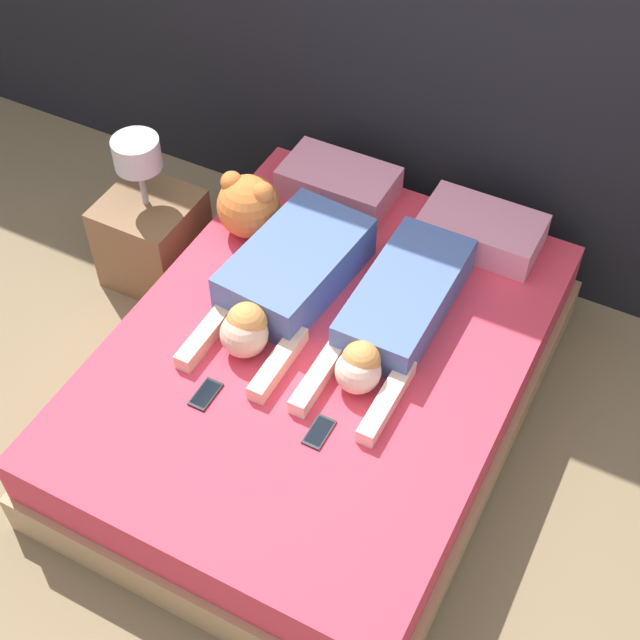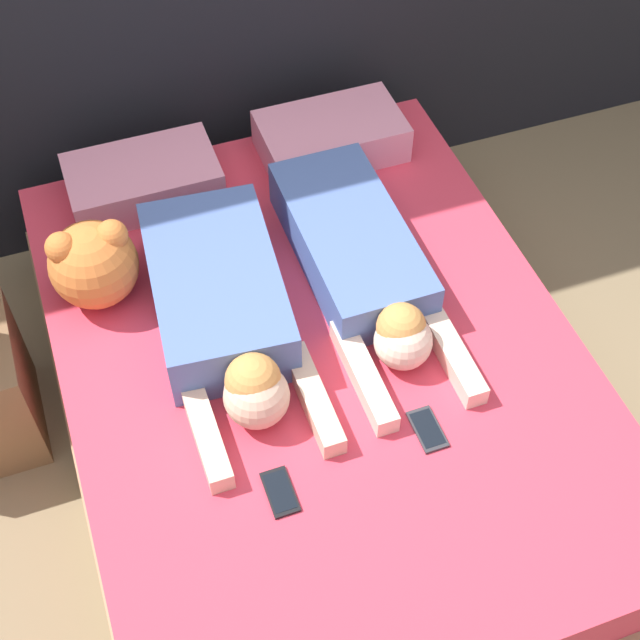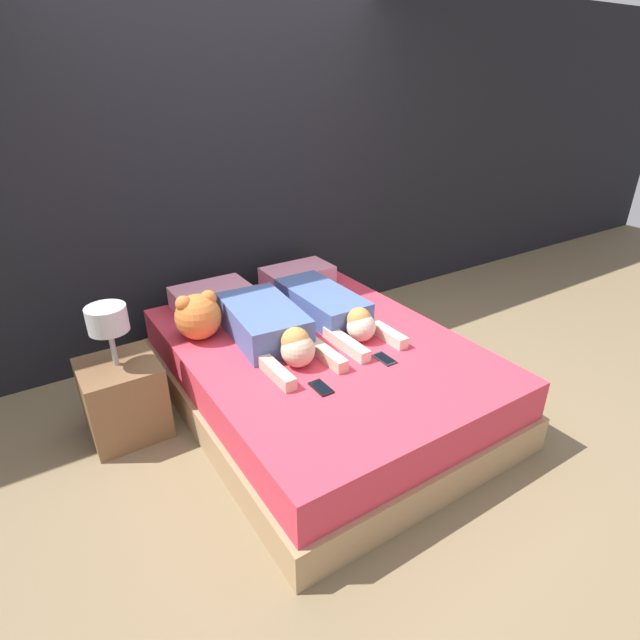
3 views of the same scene
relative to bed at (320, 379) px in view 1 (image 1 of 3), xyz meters
The scene contains 11 objects.
ground_plane 0.22m from the bed, ahead, with size 12.00×12.00×0.00m, color #7F6B4C.
wall_back 1.64m from the bed, 90.00° to the left, with size 12.00×0.06×2.60m.
bed is the anchor object (origin of this frame).
pillow_head_left 0.99m from the bed, 112.27° to the left, with size 0.53×0.31×0.15m.
pillow_head_right 0.99m from the bed, 67.73° to the left, with size 0.53×0.31×0.15m.
person_left 0.45m from the bed, 146.28° to the left, with size 0.45×1.00×0.22m.
person_right 0.45m from the bed, 44.24° to the left, with size 0.36×1.05×0.21m.
cell_phone_left 0.56m from the bed, 122.42° to the right, with size 0.08×0.15×0.01m.
cell_phone_right 0.49m from the bed, 62.85° to the right, with size 0.08×0.15×0.01m.
plush_toy 0.85m from the bed, 142.49° to the left, with size 0.29×0.29×0.30m.
nightstand 1.19m from the bed, 161.05° to the left, with size 0.43×0.43×0.82m.
Camera 1 is at (1.08, -2.06, 3.21)m, focal length 50.00 mm.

